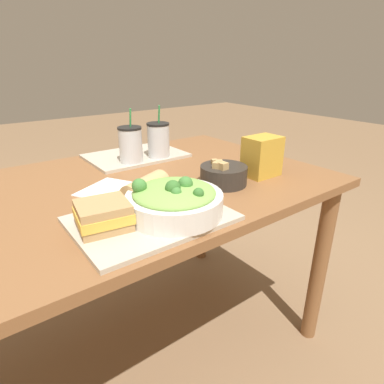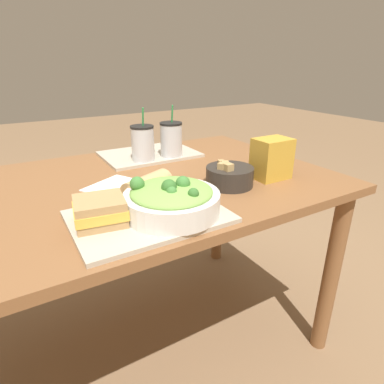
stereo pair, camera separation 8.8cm
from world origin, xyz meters
TOP-DOWN VIEW (x-y plane):
  - ground_plane at (0.00, 0.00)m, footprint 12.00×12.00m
  - dining_table at (0.00, 0.00)m, footprint 1.38×0.87m
  - tray_near at (-0.06, -0.28)m, footprint 0.39×0.28m
  - tray_far at (0.19, 0.27)m, footprint 0.39×0.28m
  - salad_bowl at (0.00, -0.30)m, footprint 0.25×0.25m
  - soup_bowl at (0.27, -0.19)m, footprint 0.15×0.15m
  - sandwich_near at (-0.17, -0.26)m, footprint 0.14×0.13m
  - baguette_near at (-0.01, -0.17)m, footprint 0.17×0.13m
  - drink_cup_dark at (0.12, 0.18)m, footprint 0.09×0.09m
  - drink_cup_red at (0.25, 0.18)m, footprint 0.09×0.09m
  - chip_bag at (0.43, -0.20)m, footprint 0.12×0.09m
  - napkin_folded at (-0.06, -0.00)m, footprint 0.21×0.19m

SIDE VIEW (x-z plane):
  - ground_plane at x=0.00m, z-range 0.00..0.00m
  - dining_table at x=0.00m, z-range 0.27..1.00m
  - napkin_folded at x=-0.06m, z-range 0.73..0.73m
  - tray_near at x=-0.06m, z-range 0.73..0.74m
  - tray_far at x=0.19m, z-range 0.73..0.74m
  - soup_bowl at x=0.27m, z-range 0.72..0.80m
  - sandwich_near at x=-0.17m, z-range 0.74..0.80m
  - baguette_near at x=-0.01m, z-range 0.74..0.81m
  - salad_bowl at x=0.00m, z-range 0.73..0.83m
  - chip_bag at x=0.43m, z-range 0.73..0.87m
  - drink_cup_dark at x=0.12m, z-range 0.70..0.91m
  - drink_cup_red at x=0.25m, z-range 0.70..0.91m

